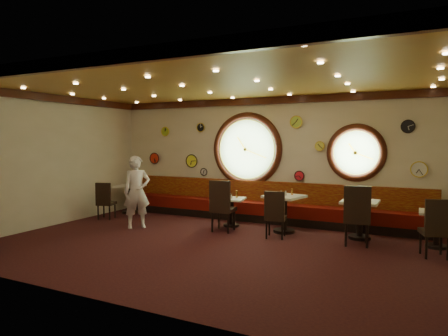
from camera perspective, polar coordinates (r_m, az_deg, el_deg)
floor at (r=8.00m, az=-1.30°, el=-11.19°), size 9.00×6.00×0.00m
ceiling at (r=7.80m, az=-1.34°, el=12.14°), size 9.00×6.00×0.02m
wall_back at (r=10.48m, az=6.33°, el=1.26°), size 9.00×0.02×3.20m
wall_front at (r=5.28m, az=-16.66°, el=-1.56°), size 9.00×0.02×3.20m
wall_left at (r=10.60m, az=-23.40°, el=0.99°), size 0.02×6.00×3.20m
molding_back at (r=10.47m, az=6.30°, el=9.53°), size 9.00×0.10×0.18m
molding_front at (r=5.38m, az=-16.62°, el=14.69°), size 9.00×0.10×0.18m
molding_left at (r=10.60m, az=-23.45°, el=9.16°), size 0.10×6.00×0.18m
banquette_base at (r=10.40m, az=5.73°, el=-7.09°), size 8.00×0.55×0.20m
banquette_seat at (r=10.35m, az=5.74°, el=-5.73°), size 8.00×0.55×0.30m
banquette_back at (r=10.50m, az=6.18°, el=-3.39°), size 8.00×0.10×0.55m
porthole_left_glass at (r=10.69m, az=3.31°, el=2.68°), size 1.66×0.02×1.66m
porthole_left_frame at (r=10.67m, az=3.27°, el=2.67°), size 1.98×0.18×1.98m
porthole_left_ring at (r=10.65m, az=3.21°, el=2.67°), size 1.61×0.03×1.61m
porthole_right_glass at (r=9.93m, az=18.35°, el=2.09°), size 1.10×0.02×1.10m
porthole_right_frame at (r=9.92m, az=18.34°, el=2.09°), size 1.38×0.18×1.38m
porthole_right_ring at (r=9.89m, az=18.31°, el=2.08°), size 1.09×0.03×1.09m
wall_clock_0 at (r=11.92m, az=-8.37°, el=5.18°), size 0.26×0.03×0.26m
wall_clock_1 at (r=10.05m, az=13.53°, el=3.06°), size 0.22×0.03×0.22m
wall_clock_2 at (r=9.80m, az=24.80°, el=5.41°), size 0.28×0.03×0.28m
wall_clock_3 at (r=11.44m, az=-4.63°, el=1.00°), size 0.36×0.03×0.36m
wall_clock_4 at (r=12.16m, az=-9.88°, el=1.37°), size 0.32×0.03×0.32m
wall_clock_5 at (r=9.81m, az=26.10°, el=-0.18°), size 0.34×0.03×0.34m
wall_clock_6 at (r=11.26m, az=-2.87°, el=-0.57°), size 0.20×0.03×0.20m
wall_clock_7 at (r=10.21m, az=10.28°, el=6.49°), size 0.30×0.03×0.30m
wall_clock_8 at (r=11.28m, az=-3.34°, el=5.79°), size 0.24×0.03×0.24m
wall_clock_9 at (r=10.21m, az=10.72°, el=-1.10°), size 0.24×0.03×0.24m
table_a at (r=11.81m, az=-13.29°, el=-3.83°), size 0.89×0.89×0.81m
table_b at (r=9.75m, az=1.06°, el=-5.80°), size 0.73×0.73×0.69m
table_c at (r=9.19m, az=8.60°, el=-5.81°), size 0.93×0.93×0.85m
table_d at (r=8.99m, az=18.82°, el=-6.34°), size 0.75×0.75×0.82m
table_e at (r=8.87m, az=28.13°, el=-7.17°), size 0.66×0.66×0.71m
chair_a at (r=11.02m, az=-16.66°, el=-4.18°), size 0.51×0.51×0.61m
chair_b at (r=9.10m, az=-0.35°, el=-4.95°), size 0.54×0.54×0.74m
chair_c at (r=8.59m, az=7.31°, el=-6.17°), size 0.49×0.49×0.63m
chair_d at (r=8.31m, az=18.46°, el=-5.94°), size 0.58×0.58×0.75m
chair_e at (r=8.04m, az=28.08°, el=-7.13°), size 0.55×0.55×0.66m
condiment_a_salt at (r=11.84m, az=-13.57°, el=-2.16°), size 0.03×0.03×0.09m
condiment_b_salt at (r=9.80m, az=0.94°, el=-3.96°), size 0.03×0.03×0.10m
condiment_c_salt at (r=9.17m, az=8.16°, el=-3.53°), size 0.04×0.04×0.10m
condiment_d_salt at (r=9.00m, az=18.15°, el=-4.02°), size 0.04×0.04×0.11m
condiment_a_pepper at (r=11.71m, az=-13.57°, el=-2.22°), size 0.03×0.03×0.09m
condiment_b_pepper at (r=9.64m, az=1.11°, el=-4.08°), size 0.04×0.04×0.10m
condiment_c_pepper at (r=9.07m, az=8.82°, el=-3.59°), size 0.04×0.04×0.11m
condiment_d_pepper at (r=8.94m, az=19.27°, el=-4.11°), size 0.04×0.04×0.11m
condiment_a_bottle at (r=11.76m, az=-13.04°, el=-2.04°), size 0.05×0.05×0.15m
condiment_b_bottle at (r=9.77m, az=1.84°, el=-3.75°), size 0.05×0.05×0.18m
condiment_c_bottle at (r=9.23m, az=9.70°, el=-3.35°), size 0.05×0.05×0.15m
condiment_d_bottle at (r=8.96m, az=19.69°, el=-3.95°), size 0.05×0.05×0.15m
condiment_e_salt at (r=8.85m, az=27.66°, el=-5.13°), size 0.03×0.03×0.09m
condiment_e_pepper at (r=8.83m, az=28.62°, el=-5.18°), size 0.03×0.03×0.10m
condiment_e_bottle at (r=8.88m, az=29.13°, el=-4.95°), size 0.05×0.05×0.16m
waiter at (r=9.75m, az=-12.34°, el=-3.36°), size 0.73×0.74×1.72m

